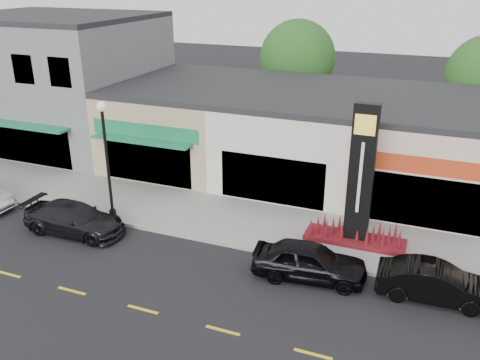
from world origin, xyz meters
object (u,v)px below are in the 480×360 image
at_px(lamp_west_near, 106,149).
at_px(car_black_conv, 436,283).
at_px(car_dark_sedan, 74,219).
at_px(car_black_sedan, 309,261).
at_px(pylon_sign, 359,196).

distance_m(lamp_west_near, car_black_conv, 14.61).
xyz_separation_m(car_dark_sedan, car_black_sedan, (10.57, 0.29, 0.06)).
relative_size(car_dark_sedan, car_black_sedan, 1.09).
distance_m(car_dark_sedan, car_black_conv, 15.05).
bearing_deg(lamp_west_near, car_black_conv, -4.65).
relative_size(pylon_sign, car_black_conv, 1.48).
xyz_separation_m(car_black_sedan, car_black_conv, (4.47, 0.31, -0.06)).
bearing_deg(car_dark_sedan, car_black_conv, -88.99).
xyz_separation_m(lamp_west_near, car_dark_sedan, (-0.75, -1.77, -2.80)).
xyz_separation_m(lamp_west_near, pylon_sign, (11.00, 1.70, -1.20)).
bearing_deg(car_dark_sedan, car_black_sedan, -89.71).
bearing_deg(lamp_west_near, car_black_sedan, -8.55).
bearing_deg(pylon_sign, car_dark_sedan, -163.58).
bearing_deg(car_black_sedan, car_dark_sedan, 85.45).
height_order(lamp_west_near, car_dark_sedan, lamp_west_near).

